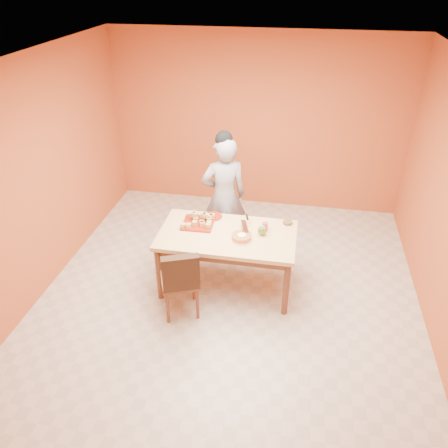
% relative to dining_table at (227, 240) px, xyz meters
% --- Properties ---
extents(floor, '(5.00, 5.00, 0.00)m').
position_rel_dining_table_xyz_m(floor, '(0.06, -0.26, -0.67)').
color(floor, beige).
rests_on(floor, ground).
extents(ceiling, '(5.00, 5.00, 0.00)m').
position_rel_dining_table_xyz_m(ceiling, '(0.06, -0.26, 2.03)').
color(ceiling, white).
rests_on(ceiling, wall_back).
extents(wall_back, '(4.50, 0.00, 4.50)m').
position_rel_dining_table_xyz_m(wall_back, '(0.06, 2.24, 0.68)').
color(wall_back, '#B15029').
rests_on(wall_back, floor).
extents(wall_left, '(0.00, 5.00, 5.00)m').
position_rel_dining_table_xyz_m(wall_left, '(-2.19, -0.26, 0.68)').
color(wall_left, '#B15029').
rests_on(wall_left, floor).
extents(dining_table, '(1.60, 0.90, 0.76)m').
position_rel_dining_table_xyz_m(dining_table, '(0.00, 0.00, 0.00)').
color(dining_table, '#E8C579').
rests_on(dining_table, floor).
extents(dining_chair, '(0.55, 0.61, 0.90)m').
position_rel_dining_table_xyz_m(dining_chair, '(-0.44, -0.58, -0.20)').
color(dining_chair, brown).
rests_on(dining_chair, floor).
extents(pastry_pile, '(0.33, 0.33, 0.11)m').
position_rel_dining_table_xyz_m(pastry_pile, '(-0.38, 0.14, 0.17)').
color(pastry_pile, '#DDAF5E').
rests_on(pastry_pile, pastry_platter).
extents(person, '(0.70, 0.59, 1.64)m').
position_rel_dining_table_xyz_m(person, '(-0.18, 0.79, 0.16)').
color(person, gray).
rests_on(person, floor).
extents(pastry_platter, '(0.38, 0.38, 0.02)m').
position_rel_dining_table_xyz_m(pastry_platter, '(-0.38, 0.14, 0.11)').
color(pastry_platter, maroon).
rests_on(pastry_platter, dining_table).
extents(red_dinner_plate, '(0.30, 0.30, 0.01)m').
position_rel_dining_table_xyz_m(red_dinner_plate, '(-0.25, 0.35, 0.10)').
color(red_dinner_plate, maroon).
rests_on(red_dinner_plate, dining_table).
extents(white_cake_plate, '(0.34, 0.34, 0.01)m').
position_rel_dining_table_xyz_m(white_cake_plate, '(0.18, -0.10, 0.10)').
color(white_cake_plate, white).
rests_on(white_cake_plate, dining_table).
extents(sponge_cake, '(0.30, 0.30, 0.05)m').
position_rel_dining_table_xyz_m(sponge_cake, '(0.18, -0.10, 0.13)').
color(sponge_cake, '#CF7035').
rests_on(sponge_cake, white_cake_plate).
extents(cake_server, '(0.14, 0.29, 0.01)m').
position_rel_dining_table_xyz_m(cake_server, '(0.19, 0.08, 0.17)').
color(cake_server, white).
rests_on(cake_server, sponge_cake).
extents(egg_ornament, '(0.11, 0.08, 0.13)m').
position_rel_dining_table_xyz_m(egg_ornament, '(0.40, 0.04, 0.16)').
color(egg_ornament, olive).
rests_on(egg_ornament, dining_table).
extents(magenta_glass, '(0.09, 0.09, 0.10)m').
position_rel_dining_table_xyz_m(magenta_glass, '(0.42, 0.15, 0.14)').
color(magenta_glass, '#BC1C5C').
rests_on(magenta_glass, dining_table).
extents(checker_tin, '(0.14, 0.14, 0.03)m').
position_rel_dining_table_xyz_m(checker_tin, '(0.68, 0.35, 0.11)').
color(checker_tin, '#39250F').
rests_on(checker_tin, dining_table).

